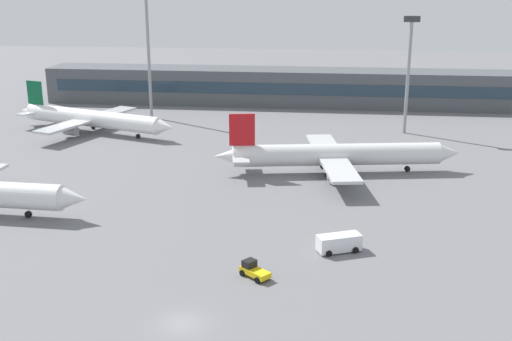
# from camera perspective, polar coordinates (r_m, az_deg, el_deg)

# --- Properties ---
(ground_plane) EXTENTS (400.00, 400.00, 0.00)m
(ground_plane) POSITION_cam_1_polar(r_m,az_deg,el_deg) (97.28, -1.35, -1.64)
(ground_plane) COLOR slate
(terminal_building) EXTENTS (119.13, 12.13, 9.00)m
(terminal_building) POSITION_cam_1_polar(r_m,az_deg,el_deg) (162.75, 2.04, 7.60)
(terminal_building) COLOR #4C5156
(terminal_building) RESTS_ON ground_plane
(airplane_mid) EXTENTS (41.15, 28.99, 10.21)m
(airplane_mid) POSITION_cam_1_polar(r_m,az_deg,el_deg) (105.14, 7.49, 1.42)
(airplane_mid) COLOR silver
(airplane_mid) RESTS_ON ground_plane
(airplane_far) EXTENTS (38.67, 27.63, 9.88)m
(airplane_far) POSITION_cam_1_polar(r_m,az_deg,el_deg) (136.32, -14.58, 4.57)
(airplane_far) COLOR white
(airplane_far) RESTS_ON ground_plane
(baggage_tug_yellow) EXTENTS (3.72, 3.46, 1.75)m
(baggage_tug_yellow) POSITION_cam_1_polar(r_m,az_deg,el_deg) (69.12, -0.23, -9.01)
(baggage_tug_yellow) COLOR yellow
(baggage_tug_yellow) RESTS_ON ground_plane
(service_van_white) EXTENTS (5.57, 3.89, 2.08)m
(service_van_white) POSITION_cam_1_polar(r_m,az_deg,el_deg) (75.67, 7.51, -6.50)
(service_van_white) COLOR white
(service_van_white) RESTS_ON ground_plane
(floodlight_tower_west) EXTENTS (3.20, 0.80, 23.97)m
(floodlight_tower_west) POSITION_cam_1_polar(r_m,az_deg,el_deg) (133.56, 13.67, 9.17)
(floodlight_tower_west) COLOR gray
(floodlight_tower_west) RESTS_ON ground_plane
(floodlight_tower_east) EXTENTS (3.20, 0.80, 29.76)m
(floodlight_tower_east) POSITION_cam_1_polar(r_m,az_deg,el_deg) (146.59, -9.75, 11.24)
(floodlight_tower_east) COLOR gray
(floodlight_tower_east) RESTS_ON ground_plane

